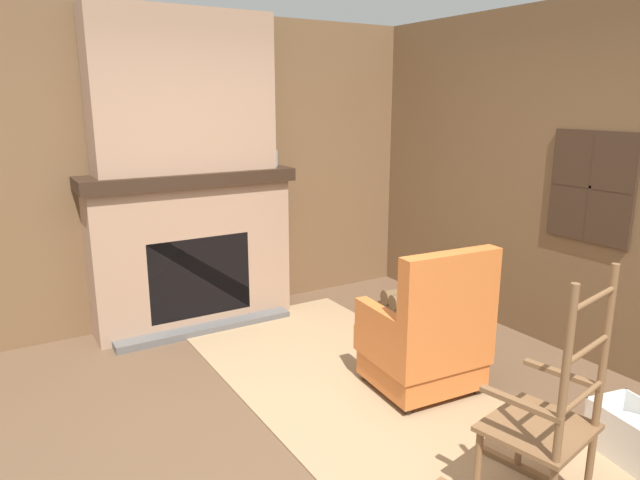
{
  "coord_description": "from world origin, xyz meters",
  "views": [
    {
      "loc": [
        2.58,
        -1.54,
        1.95
      ],
      "look_at": [
        -1.05,
        0.66,
        0.9
      ],
      "focal_mm": 32.0,
      "sensor_mm": 36.0,
      "label": 1
    }
  ],
  "objects_px": {
    "armchair": "(427,341)",
    "laundry_basket": "(634,434)",
    "rocking_chair": "(546,433)",
    "firewood_stack": "(406,306)",
    "oil_lamp_vase": "(109,162)",
    "storage_case": "(261,158)"
  },
  "relations": [
    {
      "from": "laundry_basket",
      "to": "oil_lamp_vase",
      "type": "distance_m",
      "value": 4.04
    },
    {
      "from": "firewood_stack",
      "to": "laundry_basket",
      "type": "bearing_deg",
      "value": -6.59
    },
    {
      "from": "armchair",
      "to": "firewood_stack",
      "type": "xyz_separation_m",
      "value": [
        -1.11,
        0.75,
        -0.25
      ]
    },
    {
      "from": "armchair",
      "to": "oil_lamp_vase",
      "type": "xyz_separation_m",
      "value": [
        -2.06,
        -1.54,
        1.1
      ]
    },
    {
      "from": "storage_case",
      "to": "oil_lamp_vase",
      "type": "bearing_deg",
      "value": -90.0
    },
    {
      "from": "rocking_chair",
      "to": "laundry_basket",
      "type": "bearing_deg",
      "value": -101.03
    },
    {
      "from": "firewood_stack",
      "to": "oil_lamp_vase",
      "type": "distance_m",
      "value": 2.83
    },
    {
      "from": "armchair",
      "to": "oil_lamp_vase",
      "type": "distance_m",
      "value": 2.8
    },
    {
      "from": "armchair",
      "to": "laundry_basket",
      "type": "height_order",
      "value": "armchair"
    },
    {
      "from": "armchair",
      "to": "laundry_basket",
      "type": "xyz_separation_m",
      "value": [
        1.17,
        0.49,
        -0.23
      ]
    },
    {
      "from": "oil_lamp_vase",
      "to": "storage_case",
      "type": "distance_m",
      "value": 1.33
    },
    {
      "from": "storage_case",
      "to": "rocking_chair",
      "type": "bearing_deg",
      "value": -1.71
    },
    {
      "from": "firewood_stack",
      "to": "storage_case",
      "type": "relative_size",
      "value": 1.87
    },
    {
      "from": "firewood_stack",
      "to": "storage_case",
      "type": "bearing_deg",
      "value": -134.44
    },
    {
      "from": "armchair",
      "to": "firewood_stack",
      "type": "relative_size",
      "value": 2.11
    },
    {
      "from": "rocking_chair",
      "to": "firewood_stack",
      "type": "xyz_separation_m",
      "value": [
        -2.29,
        1.07,
        -0.3
      ]
    },
    {
      "from": "rocking_chair",
      "to": "firewood_stack",
      "type": "bearing_deg",
      "value": -36.61
    },
    {
      "from": "firewood_stack",
      "to": "oil_lamp_vase",
      "type": "xyz_separation_m",
      "value": [
        -0.95,
        -2.3,
        1.34
      ]
    },
    {
      "from": "laundry_basket",
      "to": "oil_lamp_vase",
      "type": "height_order",
      "value": "oil_lamp_vase"
    },
    {
      "from": "rocking_chair",
      "to": "storage_case",
      "type": "height_order",
      "value": "storage_case"
    },
    {
      "from": "firewood_stack",
      "to": "oil_lamp_vase",
      "type": "relative_size",
      "value": 1.59
    },
    {
      "from": "laundry_basket",
      "to": "oil_lamp_vase",
      "type": "bearing_deg",
      "value": -147.82
    }
  ]
}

